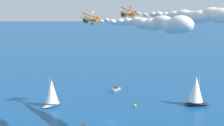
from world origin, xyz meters
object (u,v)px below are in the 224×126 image
sailboat_offshore (52,93)px  wingwalker_wingman (130,8)px  sailboat_ahead (196,91)px  biplane_wingman (129,14)px  biplane_lead (91,20)px  wingwalker_lead (93,13)px  marker_buoy (135,106)px  motorboat_mid_cluster (115,90)px

sailboat_offshore → wingwalker_wingman: (31.62, -7.51, 33.32)m
sailboat_ahead → biplane_wingman: size_ratio=2.04×
biplane_lead → wingwalker_wingman: wingwalker_wingman is taller
biplane_lead → wingwalker_lead: wingwalker_lead is taller
sailboat_offshore → wingwalker_wingman: bearing=-13.4°
biplane_lead → wingwalker_lead: bearing=45.6°
marker_buoy → sailboat_ahead: bearing=10.7°
sailboat_ahead → motorboat_mid_cluster: 41.00m
biplane_wingman → wingwalker_wingman: 2.15m
motorboat_mid_cluster → marker_buoy: marker_buoy is taller
sailboat_offshore → biplane_wingman: bearing=-14.3°
sailboat_offshore → sailboat_ahead: size_ratio=0.91×
sailboat_ahead → wingwalker_lead: 55.84m
sailboat_ahead → motorboat_mid_cluster: sailboat_ahead is taller
marker_buoy → wingwalker_lead: size_ratio=1.18×
biplane_lead → marker_buoy: bearing=62.9°
sailboat_offshore → biplane_wingman: (31.18, -7.97, 31.27)m
sailboat_offshore → biplane_lead: (20.35, -20.72, 29.67)m
sailboat_ahead → sailboat_offshore: bearing=-171.4°
motorboat_mid_cluster → biplane_wingman: bearing=-75.6°
biplane_wingman → sailboat_offshore: bearing=165.7°
biplane_wingman → wingwalker_wingman: (0.45, 0.46, 2.06)m
sailboat_ahead → biplane_wingman: 43.42m
wingwalker_lead → biplane_wingman: 16.09m
sailboat_offshore → biplane_lead: size_ratio=1.86×
sailboat_ahead → biplane_lead: bearing=-141.4°
marker_buoy → biplane_lead: 44.59m
biplane_wingman → marker_buoy: bearing=81.3°
sailboat_offshore → marker_buoy: size_ratio=5.83×
biplane_wingman → biplane_lead: bearing=-130.3°
sailboat_ahead → biplane_lead: (-36.67, -29.29, 29.13)m
biplane_wingman → wingwalker_lead: bearing=-130.2°
motorboat_mid_cluster → biplane_lead: size_ratio=1.09×
sailboat_offshore → biplane_wingman: 44.87m
sailboat_offshore → sailboat_ahead: 57.66m
motorboat_mid_cluster → wingwalker_lead: wingwalker_lead is taller
sailboat_ahead → biplane_wingman: bearing=-147.4°
wingwalker_lead → wingwalker_wingman: bearing=49.7°
motorboat_mid_cluster → wingwalker_lead: bearing=-91.1°
motorboat_mid_cluster → wingwalker_lead: (-0.97, -49.02, 36.80)m
sailboat_ahead → wingwalker_lead: (-36.22, -28.83, 31.22)m
motorboat_mid_cluster → biplane_lead: biplane_lead is taller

